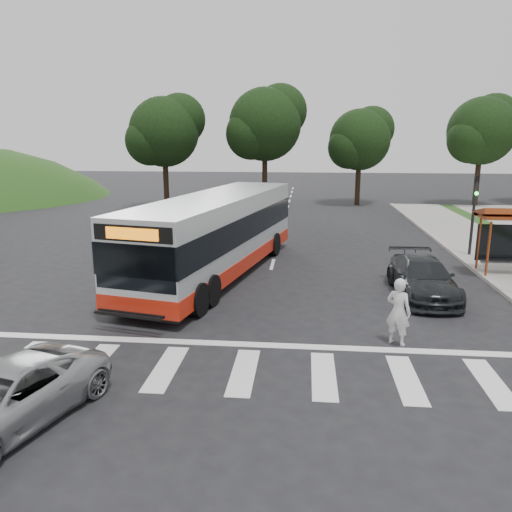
# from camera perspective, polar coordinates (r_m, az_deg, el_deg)

# --- Properties ---
(ground) EXTENTS (140.00, 140.00, 0.00)m
(ground) POSITION_cam_1_polar(r_m,az_deg,el_deg) (17.48, 0.59, -5.81)
(ground) COLOR black
(ground) RESTS_ON ground
(sidewalk_east) EXTENTS (4.00, 40.00, 0.12)m
(sidewalk_east) POSITION_cam_1_polar(r_m,az_deg,el_deg) (26.86, 26.32, -0.26)
(sidewalk_east) COLOR gray
(sidewalk_east) RESTS_ON ground
(curb_east) EXTENTS (0.30, 40.00, 0.15)m
(curb_east) POSITION_cam_1_polar(r_m,az_deg,el_deg) (26.21, 22.24, -0.14)
(curb_east) COLOR #9E9991
(curb_east) RESTS_ON ground
(crosswalk_ladder) EXTENTS (18.00, 2.60, 0.01)m
(crosswalk_ladder) POSITION_cam_1_polar(r_m,az_deg,el_deg) (12.89, -1.41, -13.07)
(crosswalk_ladder) COLOR silver
(crosswalk_ladder) RESTS_ON ground
(traffic_signal_ne_short) EXTENTS (0.18, 0.37, 4.00)m
(traffic_signal_ne_short) POSITION_cam_1_polar(r_m,az_deg,el_deg) (26.45, 23.65, 5.15)
(traffic_signal_ne_short) COLOR black
(traffic_signal_ne_short) RESTS_ON ground
(tree_ne_a) EXTENTS (6.16, 5.74, 9.30)m
(tree_ne_a) POSITION_cam_1_polar(r_m,az_deg,el_deg) (46.87, 24.49, 12.99)
(tree_ne_a) COLOR black
(tree_ne_a) RESTS_ON parking_lot
(tree_north_a) EXTENTS (6.60, 6.15, 10.17)m
(tree_north_a) POSITION_cam_1_polar(r_m,az_deg,el_deg) (42.67, 1.15, 14.94)
(tree_north_a) COLOR black
(tree_north_a) RESTS_ON ground
(tree_north_b) EXTENTS (5.72, 5.33, 8.43)m
(tree_north_b) POSITION_cam_1_polar(r_m,az_deg,el_deg) (44.75, 11.87, 12.98)
(tree_north_b) COLOR black
(tree_north_b) RESTS_ON ground
(tree_north_c) EXTENTS (6.16, 5.74, 9.30)m
(tree_north_c) POSITION_cam_1_polar(r_m,az_deg,el_deg) (42.08, -10.35, 13.90)
(tree_north_c) COLOR black
(tree_north_c) RESTS_ON ground
(transit_bus) EXTENTS (5.55, 13.45, 3.39)m
(transit_bus) POSITION_cam_1_polar(r_m,az_deg,el_deg) (21.20, -4.47, 2.32)
(transit_bus) COLOR silver
(transit_bus) RESTS_ON ground
(pedestrian) EXTENTS (0.85, 0.79, 1.96)m
(pedestrian) POSITION_cam_1_polar(r_m,az_deg,el_deg) (14.66, 15.96, -6.14)
(pedestrian) COLOR silver
(pedestrian) RESTS_ON ground
(dark_sedan) EXTENTS (2.10, 4.92, 1.41)m
(dark_sedan) POSITION_cam_1_polar(r_m,az_deg,el_deg) (19.44, 18.51, -2.36)
(dark_sedan) COLOR #222527
(dark_sedan) RESTS_ON ground
(silver_suv_south) EXTENTS (3.35, 4.98, 1.27)m
(silver_suv_south) POSITION_cam_1_polar(r_m,az_deg,el_deg) (11.65, -26.86, -14.20)
(silver_suv_south) COLOR #9EA0A3
(silver_suv_south) RESTS_ON ground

